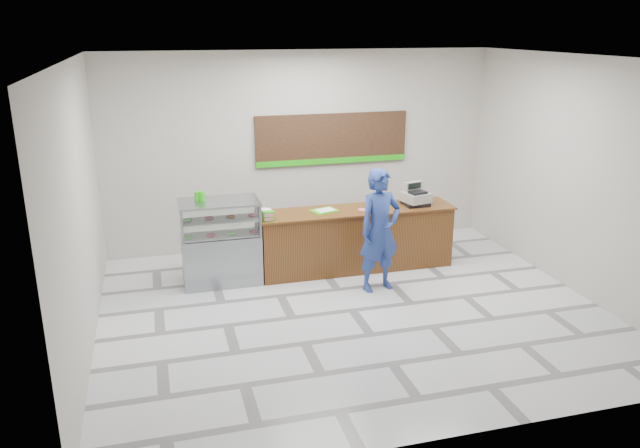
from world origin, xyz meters
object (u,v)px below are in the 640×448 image
object	(u,v)px
sales_counter	(356,239)
display_case	(221,241)
cash_register	(415,197)
serving_tray	(324,211)
customer	(380,230)

from	to	relation	value
sales_counter	display_case	size ratio (longest dim) A/B	2.45
cash_register	serving_tray	distance (m)	1.57
serving_tray	display_case	bearing A→B (deg)	162.46
sales_counter	serving_tray	xyz separation A→B (m)	(-0.53, 0.02, 0.52)
display_case	serving_tray	distance (m)	1.73
serving_tray	customer	size ratio (longest dim) A/B	0.25
sales_counter	serving_tray	world-z (taller)	serving_tray
sales_counter	serving_tray	bearing A→B (deg)	178.20
sales_counter	cash_register	size ratio (longest dim) A/B	6.69
serving_tray	sales_counter	bearing A→B (deg)	-19.91
cash_register	serving_tray	size ratio (longest dim) A/B	1.05
sales_counter	customer	distance (m)	1.00
customer	cash_register	bearing A→B (deg)	31.31
display_case	customer	bearing A→B (deg)	-21.42
display_case	cash_register	world-z (taller)	cash_register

